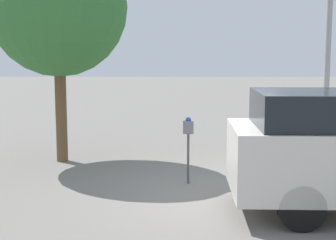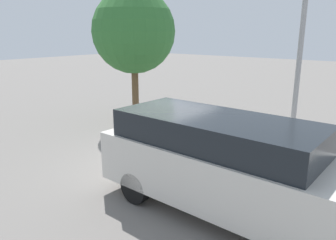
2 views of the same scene
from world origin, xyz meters
TOP-DOWN VIEW (x-y plane):
  - ground_plane at (0.00, 0.00)m, footprint 80.00×80.00m
  - parking_meter_near at (-0.53, 0.47)m, footprint 0.21×0.14m
  - lamp_post at (2.81, 2.58)m, footprint 0.44×0.44m
  - street_tree at (-3.52, 2.52)m, footprint 3.24×3.24m

SIDE VIEW (x-z plane):
  - ground_plane at x=0.00m, z-range 0.00..0.00m
  - parking_meter_near at x=-0.53m, z-range 0.32..1.68m
  - lamp_post at x=2.81m, z-range -1.10..4.28m
  - street_tree at x=-3.52m, z-range 1.01..6.30m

